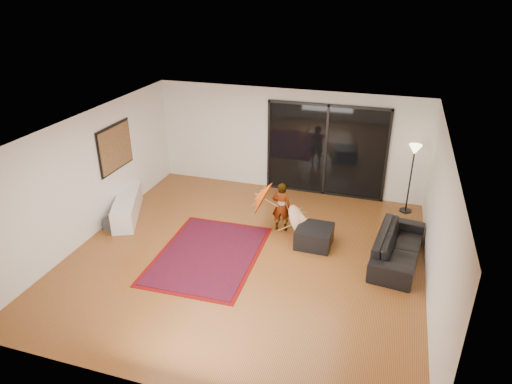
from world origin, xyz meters
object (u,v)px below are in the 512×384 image
at_px(sofa, 398,247).
at_px(child, 281,207).
at_px(ottoman, 314,236).
at_px(media_console, 127,206).

distance_m(sofa, child, 2.61).
distance_m(sofa, ottoman, 1.71).
bearing_deg(sofa, ottoman, 94.76).
height_order(media_console, ottoman, media_console).
xyz_separation_m(media_console, sofa, (6.20, -0.05, 0.04)).
height_order(sofa, ottoman, sofa).
height_order(sofa, child, child).
xyz_separation_m(media_console, child, (3.66, 0.44, 0.31)).
bearing_deg(media_console, ottoman, -23.40).
distance_m(media_console, sofa, 6.20).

